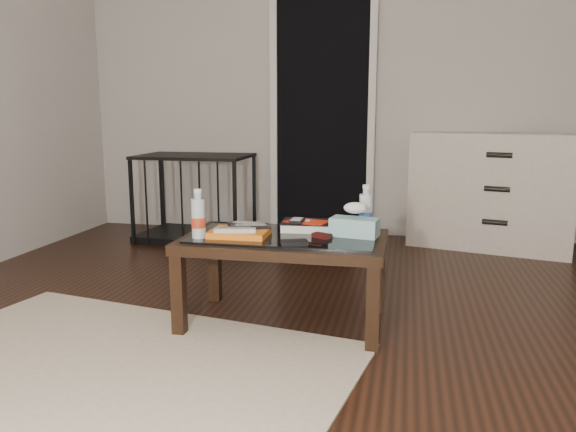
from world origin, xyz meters
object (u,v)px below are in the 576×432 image
at_px(water_bottle_right, 366,208).
at_px(textbook, 306,226).
at_px(coffee_table, 284,247).
at_px(dresser, 492,191).
at_px(pet_crate, 196,212).
at_px(water_bottle_left, 198,213).
at_px(tissue_box, 355,227).

bearing_deg(water_bottle_right, textbook, -173.14).
xyz_separation_m(coffee_table, dresser, (1.24, 1.93, 0.05)).
distance_m(coffee_table, water_bottle_right, 0.46).
xyz_separation_m(coffee_table, pet_crate, (-1.13, 1.70, -0.17)).
bearing_deg(dresser, textbook, -108.39).
distance_m(textbook, water_bottle_left, 0.56).
bearing_deg(tissue_box, dresser, 74.30).
xyz_separation_m(dresser, pet_crate, (-2.37, -0.23, -0.22)).
distance_m(coffee_table, water_bottle_left, 0.46).
bearing_deg(textbook, water_bottle_left, -152.90).
relative_size(dresser, textbook, 5.15).
xyz_separation_m(water_bottle_right, tissue_box, (-0.04, -0.13, -0.07)).
distance_m(dresser, tissue_box, 2.09).
bearing_deg(water_bottle_left, pet_crate, 111.80).
bearing_deg(dresser, water_bottle_left, -113.78).
distance_m(dresser, pet_crate, 2.39).
relative_size(pet_crate, water_bottle_left, 3.94).
relative_size(textbook, water_bottle_right, 1.05).
distance_m(dresser, water_bottle_right, 1.96).
bearing_deg(pet_crate, water_bottle_left, -64.46).
bearing_deg(water_bottle_right, tissue_box, -108.49).
xyz_separation_m(dresser, tissue_box, (-0.90, -1.89, 0.06)).
distance_m(coffee_table, tissue_box, 0.36).
bearing_deg(dresser, pet_crate, -160.17).
bearing_deg(textbook, pet_crate, 124.16).
bearing_deg(coffee_table, tissue_box, 6.53).
xyz_separation_m(textbook, water_bottle_right, (0.30, 0.04, 0.10)).
bearing_deg(coffee_table, textbook, 56.47).
relative_size(coffee_table, tissue_box, 4.35).
bearing_deg(water_bottle_right, water_bottle_left, -157.57).
distance_m(pet_crate, water_bottle_left, 2.02).
height_order(dresser, pet_crate, dresser).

